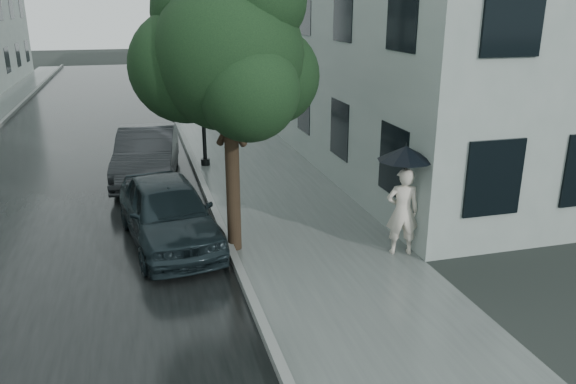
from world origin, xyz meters
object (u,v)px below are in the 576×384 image
object	(u,v)px
car_near	(168,211)
pedestrian	(402,211)
street_tree	(228,53)
car_far	(147,154)
lamp_post	(196,63)

from	to	relation	value
car_near	pedestrian	bearing A→B (deg)	-29.46
street_tree	car_near	bearing A→B (deg)	157.56
car_near	car_far	bearing A→B (deg)	85.09
lamp_post	car_near	bearing A→B (deg)	-86.18
lamp_post	car_far	size ratio (longest dim) A/B	1.24
lamp_post	car_far	xyz separation A→B (m)	(-1.61, -1.10, -2.37)
pedestrian	car_far	distance (m)	7.98
street_tree	lamp_post	size ratio (longest dim) A/B	1.04
lamp_post	car_near	distance (m)	6.46
pedestrian	car_far	xyz separation A→B (m)	(-4.67, 6.47, -0.16)
street_tree	lamp_post	world-z (taller)	street_tree
pedestrian	lamp_post	world-z (taller)	lamp_post
lamp_post	car_far	distance (m)	3.07
pedestrian	car_far	size ratio (longest dim) A/B	0.40
car_near	car_far	world-z (taller)	car_far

